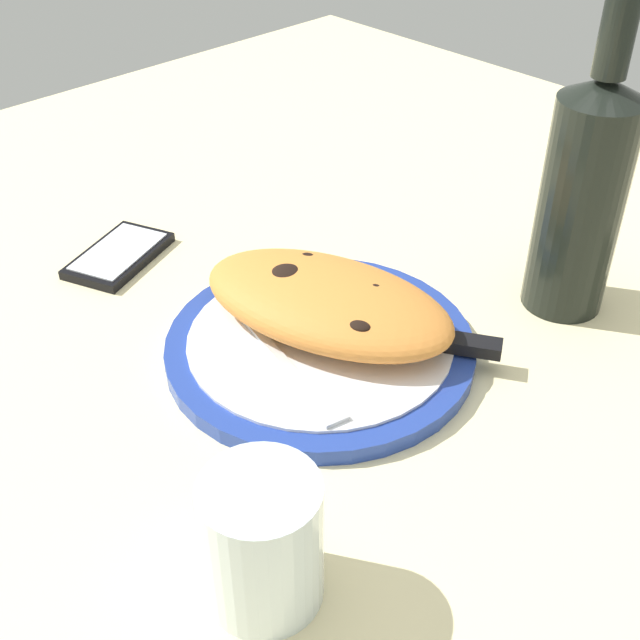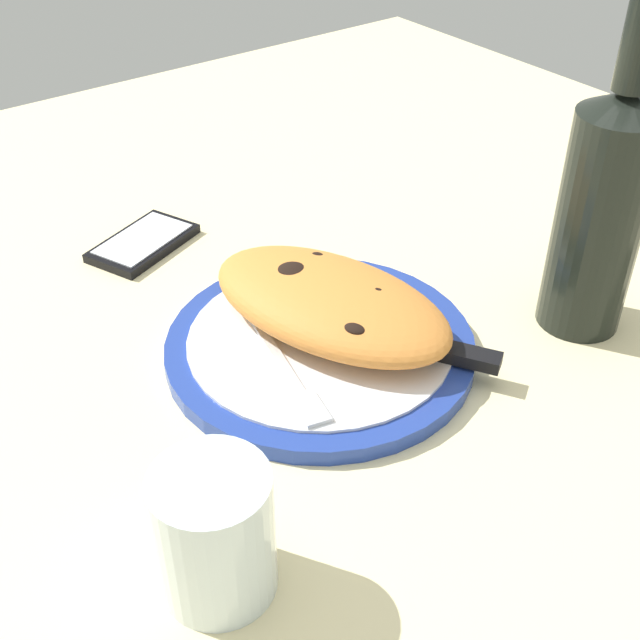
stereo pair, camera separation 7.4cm
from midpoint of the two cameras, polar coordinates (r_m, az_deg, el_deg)
The scene contains 8 objects.
ground_plane at distance 76.99cm, azimuth 2.74°, elevation -3.31°, with size 150.00×150.00×3.00cm, color beige.
plate at distance 75.47cm, azimuth 2.79°, elevation -1.91°, with size 28.49×28.49×1.87cm.
calzone at distance 75.17cm, azimuth 3.47°, elevation 1.14°, with size 27.57×19.99×4.90cm.
fork at distance 70.36cm, azimuth 0.87°, elevation -3.99°, with size 16.27×5.19×0.40cm.
knife at distance 74.15cm, azimuth 9.42°, elevation -1.82°, with size 20.24×13.47×1.20cm.
smartphone at distance 92.47cm, azimuth -10.00°, elevation 5.25°, with size 10.79×13.46×1.16cm.
water_glass at distance 55.35cm, azimuth -3.40°, elevation -15.27°, with size 7.93×7.93×10.16cm.
wine_bottle at distance 78.90cm, azimuth 21.60°, elevation 7.14°, with size 7.88×7.88×30.95cm.
Camera 2 is at (47.44, -35.41, 47.86)cm, focal length 45.98 mm.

